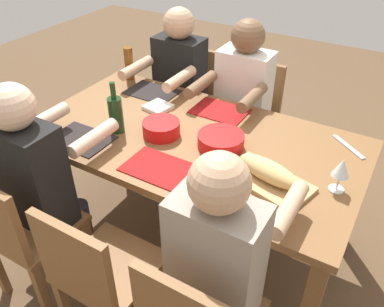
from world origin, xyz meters
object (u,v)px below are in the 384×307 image
Objects in this scene: dining_table at (192,149)px; chair_far_center at (249,115)px; wine_glass at (342,169)px; diner_near_left at (39,176)px; wine_bottle at (116,114)px; diner_far_center at (240,98)px; chair_near_center at (97,273)px; chair_far_left at (190,98)px; diner_near_right at (220,257)px; chair_near_left at (20,231)px; serving_bowl_salad at (221,140)px; diner_far_left at (177,81)px; serving_bowl_greens at (161,128)px; cutting_board at (267,180)px; napkin_stack at (158,107)px; beer_bottle at (129,63)px; bread_loaf at (269,171)px.

chair_far_center is (0.00, 0.81, -0.18)m from dining_table.
diner_near_left is at bearing -155.72° from wine_glass.
chair_far_center is at bearing 68.55° from wine_bottle.
chair_near_center is (0.00, -1.43, -0.21)m from diner_far_center.
chair_far_left is 1.04m from wine_bottle.
dining_table is at bearing 128.44° from diner_near_right.
chair_near_center is (0.49, 0.00, 0.00)m from chair_near_left.
dining_table is 7.51× the size of serving_bowl_salad.
diner_far_center is 1.34m from diner_near_right.
diner_near_left is at bearing -90.00° from diner_far_left.
chair_near_left is at bearing -130.08° from serving_bowl_salad.
wine_glass is at bearing 44.21° from chair_near_center.
chair_far_center is 0.94m from serving_bowl_greens.
chair_far_center is at bearing 117.13° from cutting_board.
wine_bottle is 0.34m from napkin_stack.
diner_far_left is at bearing 152.21° from wine_glass.
chair_near_center is at bearing -90.00° from chair_far_center.
wine_glass is (1.52, -0.47, 0.01)m from beer_bottle.
serving_bowl_greens is at bearing -99.86° from chair_far_center.
chair_near_left and chair_far_left have the same top height.
dining_table is 8.93× the size of serving_bowl_greens.
napkin_stack is at bearing 81.91° from wine_bottle.
chair_far_center is 2.12× the size of cutting_board.
diner_near_left is (-0.49, -1.43, 0.21)m from chair_far_center.
chair_far_left is (0.00, 1.43, -0.21)m from diner_near_left.
beer_bottle reaches higher than cutting_board.
chair_far_center is at bearing 70.93° from diner_near_left.
wine_bottle is (-0.38, -0.96, 0.37)m from chair_far_center.
napkin_stack is at bearing 136.51° from diner_near_right.
beer_bottle is at bearing 101.60° from chair_near_left.
diner_near_left is at bearing 180.00° from diner_near_right.
chair_far_left is at bearing 104.00° from napkin_stack.
napkin_stack is (0.16, -0.46, 0.05)m from diner_far_left.
bread_loaf is (-0.00, 0.47, 0.11)m from diner_near_right.
wine_glass reaches higher than serving_bowl_greens.
chair_near_center is at bearing -72.97° from chair_far_left.
diner_near_right reaches higher than chair_far_center.
serving_bowl_greens is (0.34, 0.55, 0.09)m from diner_near_left.
diner_near_right reaches higher than serving_bowl_salad.
serving_bowl_greens is 1.21× the size of wine_glass.
serving_bowl_salad is at bearing -50.55° from chair_far_left.
diner_near_left is at bearing 159.60° from chair_near_center.
diner_far_center and diner_near_right have the same top height.
chair_far_left is 1.00× the size of chair_near_center.
bread_loaf is 2.29× the size of napkin_stack.
beer_bottle reaches higher than dining_table.
chair_near_center reaches higher than serving_bowl_greens.
chair_far_center reaches higher than serving_bowl_greens.
cutting_board is (0.64, -0.09, -0.04)m from serving_bowl_greens.
chair_far_center is at bearing 27.13° from beer_bottle.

